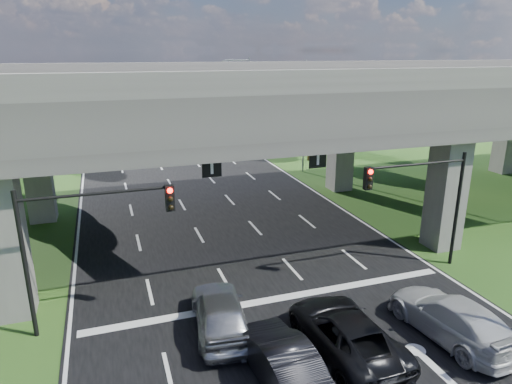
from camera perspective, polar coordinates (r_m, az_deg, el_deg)
ground at (r=18.54m, az=6.78°, el=-18.39°), size 160.00×160.00×0.00m
road at (r=26.71m, az=-2.43°, el=-6.50°), size 18.00×120.00×0.03m
overpass at (r=26.53m, az=-3.89°, el=11.06°), size 80.00×15.00×10.00m
signal_right at (r=23.66m, az=20.34°, el=0.01°), size 5.76×0.54×6.00m
signal_left at (r=18.67m, az=-20.76°, el=-4.56°), size 5.76×0.54×6.00m
streetlight_far at (r=41.40m, az=5.57°, el=10.36°), size 3.38×0.25×10.00m
streetlight_beyond at (r=56.30m, az=-1.22°, el=12.25°), size 3.38×0.25×10.00m
tree_left_near at (r=40.59m, az=-28.88°, el=6.70°), size 4.50×4.50×7.80m
tree_left_far at (r=56.13m, az=-25.32°, el=9.89°), size 4.80×4.80×8.32m
tree_right_near at (r=46.41m, az=6.86°, el=9.38°), size 4.20×4.20×7.28m
tree_right_mid at (r=54.89m, az=6.11°, el=10.27°), size 3.91×3.90×6.76m
tree_right_far at (r=60.78m, az=-0.58°, el=11.65°), size 4.50×4.50×7.80m
car_silver at (r=18.71m, az=-4.53°, el=-14.68°), size 2.59×5.23×1.71m
car_dark at (r=16.39m, az=3.12°, el=-20.12°), size 1.96×4.91×1.59m
car_white at (r=19.88m, az=23.26°, el=-14.26°), size 2.77×5.78×1.63m
car_trailing at (r=17.89m, az=11.08°, el=-16.85°), size 2.78×5.80×1.60m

